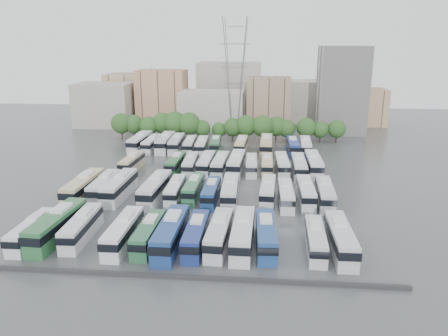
# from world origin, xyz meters

# --- Properties ---
(ground) EXTENTS (220.00, 220.00, 0.00)m
(ground) POSITION_xyz_m (0.00, 0.00, 0.00)
(ground) COLOR #424447
(ground) RESTS_ON ground
(parapet) EXTENTS (56.00, 0.50, 0.50)m
(parapet) POSITION_xyz_m (0.00, -33.00, 0.25)
(parapet) COLOR #2D2D30
(parapet) RESTS_ON ground
(tree_line) EXTENTS (66.54, 7.73, 8.24)m
(tree_line) POSITION_xyz_m (-2.56, 42.07, 4.37)
(tree_line) COLOR black
(tree_line) RESTS_ON ground
(city_buildings) EXTENTS (102.00, 35.00, 20.00)m
(city_buildings) POSITION_xyz_m (-7.46, 71.86, 7.87)
(city_buildings) COLOR #9E998E
(city_buildings) RESTS_ON ground
(apartment_tower) EXTENTS (14.00, 14.00, 26.00)m
(apartment_tower) POSITION_xyz_m (34.00, 58.00, 13.00)
(apartment_tower) COLOR silver
(apartment_tower) RESTS_ON ground
(electricity_pylon) EXTENTS (9.00, 6.91, 33.83)m
(electricity_pylon) POSITION_xyz_m (2.00, 50.00, 18.66)
(electricity_pylon) COLOR slate
(electricity_pylon) RESTS_ON ground
(bus_r0_s0) EXTENTS (2.48, 11.12, 3.49)m
(bus_r0_s0) POSITION_xyz_m (-21.40, -25.02, 1.71)
(bus_r0_s0) COLOR silver
(bus_r0_s0) RESTS_ON ground
(bus_r0_s1) EXTENTS (3.67, 13.82, 4.30)m
(bus_r0_s1) POSITION_xyz_m (-18.37, -23.70, 2.11)
(bus_r0_s1) COLOR #2D6A3B
(bus_r0_s1) RESTS_ON ground
(bus_r0_s2) EXTENTS (3.05, 11.92, 3.71)m
(bus_r0_s2) POSITION_xyz_m (-14.91, -23.32, 1.82)
(bus_r0_s2) COLOR silver
(bus_r0_s2) RESTS_ON ground
(bus_r0_s4) EXTENTS (2.67, 12.20, 3.83)m
(bus_r0_s4) POSITION_xyz_m (-8.40, -24.54, 1.88)
(bus_r0_s4) COLOR white
(bus_r0_s4) RESTS_ON ground
(bus_r0_s5) EXTENTS (2.59, 11.27, 3.53)m
(bus_r0_s5) POSITION_xyz_m (-4.81, -24.41, 1.73)
(bus_r0_s5) COLOR #2B6440
(bus_r0_s5) RESTS_ON ground
(bus_r0_s6) EXTENTS (3.00, 13.36, 4.19)m
(bus_r0_s6) POSITION_xyz_m (-1.63, -24.66, 2.06)
(bus_r0_s6) COLOR navy
(bus_r0_s6) RESTS_ON ground
(bus_r0_s7) EXTENTS (2.62, 11.67, 3.66)m
(bus_r0_s7) POSITION_xyz_m (1.78, -24.36, 1.79)
(bus_r0_s7) COLOR navy
(bus_r0_s7) RESTS_ON ground
(bus_r0_s8) EXTENTS (3.15, 12.19, 3.79)m
(bus_r0_s8) POSITION_xyz_m (4.92, -23.75, 1.86)
(bus_r0_s8) COLOR silver
(bus_r0_s8) RESTS_ON ground
(bus_r0_s9) EXTENTS (3.02, 12.94, 4.05)m
(bus_r0_s9) POSITION_xyz_m (8.19, -23.84, 1.99)
(bus_r0_s9) COLOR silver
(bus_r0_s9) RESTS_ON ground
(bus_r0_s10) EXTENTS (3.13, 12.21, 3.80)m
(bus_r0_s10) POSITION_xyz_m (11.37, -23.59, 1.87)
(bus_r0_s10) COLOR navy
(bus_r0_s10) RESTS_ON ground
(bus_r0_s12) EXTENTS (2.69, 11.05, 3.45)m
(bus_r0_s12) POSITION_xyz_m (18.04, -24.12, 1.69)
(bus_r0_s12) COLOR silver
(bus_r0_s12) RESTS_ON ground
(bus_r0_s13) EXTENTS (2.95, 12.70, 3.97)m
(bus_r0_s13) POSITION_xyz_m (21.32, -24.00, 1.95)
(bus_r0_s13) COLOR silver
(bus_r0_s13) RESTS_ON ground
(bus_r1_s0) EXTENTS (3.12, 13.62, 4.26)m
(bus_r1_s0) POSITION_xyz_m (-21.39, -6.95, 2.09)
(bus_r1_s0) COLOR #CAB88B
(bus_r1_s0) RESTS_ON ground
(bus_r1_s1) EXTENTS (2.87, 12.28, 3.84)m
(bus_r1_s1) POSITION_xyz_m (-18.10, -5.55, 1.88)
(bus_r1_s1) COLOR silver
(bus_r1_s1) RESTS_ON ground
(bus_r1_s2) EXTENTS (3.19, 13.21, 4.13)m
(bus_r1_s2) POSITION_xyz_m (-15.02, -6.00, 2.03)
(bus_r1_s2) COLOR silver
(bus_r1_s2) RESTS_ON ground
(bus_r1_s4) EXTENTS (3.42, 13.45, 4.19)m
(bus_r1_s4) POSITION_xyz_m (-8.35, -6.52, 2.06)
(bus_r1_s4) COLOR silver
(bus_r1_s4) RESTS_ON ground
(bus_r1_s5) EXTENTS (2.59, 10.86, 3.39)m
(bus_r1_s5) POSITION_xyz_m (-4.90, -5.74, 1.67)
(bus_r1_s5) COLOR white
(bus_r1_s5) RESTS_ON ground
(bus_r1_s6) EXTENTS (2.68, 11.15, 3.48)m
(bus_r1_s6) POSITION_xyz_m (-1.73, -4.69, 1.71)
(bus_r1_s6) COLOR #307248
(bus_r1_s6) RESTS_ON ground
(bus_r1_s7) EXTENTS (2.53, 10.98, 3.44)m
(bus_r1_s7) POSITION_xyz_m (1.71, -6.56, 1.69)
(bus_r1_s7) COLOR navy
(bus_r1_s7) RESTS_ON ground
(bus_r1_s8) EXTENTS (3.02, 12.42, 3.88)m
(bus_r1_s8) POSITION_xyz_m (5.06, -6.23, 1.90)
(bus_r1_s8) COLOR silver
(bus_r1_s8) RESTS_ON ground
(bus_r1_s10) EXTENTS (3.07, 11.53, 3.58)m
(bus_r1_s10) POSITION_xyz_m (11.70, -4.93, 1.76)
(bus_r1_s10) COLOR silver
(bus_r1_s10) RESTS_ON ground
(bus_r1_s11) EXTENTS (2.61, 11.20, 3.50)m
(bus_r1_s11) POSITION_xyz_m (14.81, -6.77, 1.72)
(bus_r1_s11) COLOR silver
(bus_r1_s11) RESTS_ON ground
(bus_r1_s12) EXTENTS (2.78, 11.85, 3.70)m
(bus_r1_s12) POSITION_xyz_m (18.35, -5.19, 1.82)
(bus_r1_s12) COLOR silver
(bus_r1_s12) RESTS_ON ground
(bus_r1_s13) EXTENTS (3.02, 12.19, 3.80)m
(bus_r1_s13) POSITION_xyz_m (21.61, -5.87, 1.87)
(bus_r1_s13) COLOR silver
(bus_r1_s13) RESTS_ON ground
(bus_r2_s1) EXTENTS (3.00, 11.29, 3.51)m
(bus_r2_s1) POSITION_xyz_m (-17.94, 11.30, 1.72)
(bus_r2_s1) COLOR #C7B388
(bus_r2_s1) RESTS_ON ground
(bus_r2_s4) EXTENTS (2.75, 11.41, 3.56)m
(bus_r2_s4) POSITION_xyz_m (-8.23, 11.42, 1.75)
(bus_r2_s4) COLOR #2B6538
(bus_r2_s4) RESTS_ON ground
(bus_r2_s5) EXTENTS (2.85, 11.39, 3.55)m
(bus_r2_s5) POSITION_xyz_m (-4.92, 11.11, 1.74)
(bus_r2_s5) COLOR silver
(bus_r2_s5) RESTS_ON ground
(bus_r2_s6) EXTENTS (2.85, 11.88, 3.71)m
(bus_r2_s6) POSITION_xyz_m (-1.58, 11.77, 1.82)
(bus_r2_s6) COLOR silver
(bus_r2_s6) RESTS_ON ground
(bus_r2_s7) EXTENTS (3.16, 12.21, 3.80)m
(bus_r2_s7) POSITION_xyz_m (1.56, 11.08, 1.86)
(bus_r2_s7) COLOR silver
(bus_r2_s7) RESTS_ON ground
(bus_r2_s8) EXTENTS (3.38, 13.03, 4.06)m
(bus_r2_s8) POSITION_xyz_m (4.97, 11.89, 1.99)
(bus_r2_s8) COLOR silver
(bus_r2_s8) RESTS_ON ground
(bus_r2_s9) EXTENTS (2.66, 10.91, 3.41)m
(bus_r2_s9) POSITION_xyz_m (8.26, 11.90, 1.67)
(bus_r2_s9) COLOR silver
(bus_r2_s9) RESTS_ON ground
(bus_r2_s10) EXTENTS (2.43, 10.99, 3.44)m
(bus_r2_s10) POSITION_xyz_m (11.60, 12.46, 1.69)
(bus_r2_s10) COLOR #C9B68A
(bus_r2_s10) RESTS_ON ground
(bus_r2_s11) EXTENTS (3.05, 11.92, 3.71)m
(bus_r2_s11) POSITION_xyz_m (14.82, 12.42, 1.82)
(bus_r2_s11) COLOR silver
(bus_r2_s11) RESTS_ON ground
(bus_r2_s12) EXTENTS (2.75, 12.36, 3.87)m
(bus_r2_s12) POSITION_xyz_m (18.31, 11.05, 1.90)
(bus_r2_s12) COLOR silver
(bus_r2_s12) RESTS_ON ground
(bus_r2_s13) EXTENTS (3.00, 13.28, 4.16)m
(bus_r2_s13) POSITION_xyz_m (21.55, 12.56, 2.04)
(bus_r2_s13) COLOR silver
(bus_r2_s13) RESTS_ON ground
(bus_r3_s0) EXTENTS (3.58, 13.46, 4.18)m
(bus_r3_s0) POSITION_xyz_m (-21.48, 30.26, 2.05)
(bus_r3_s0) COLOR silver
(bus_r3_s0) RESTS_ON ground
(bus_r3_s1) EXTENTS (3.00, 11.76, 3.66)m
(bus_r3_s1) POSITION_xyz_m (-18.09, 29.30, 1.80)
(bus_r3_s1) COLOR silver
(bus_r3_s1) RESTS_ON ground
(bus_r3_s2) EXTENTS (3.13, 13.48, 4.22)m
(bus_r3_s2) POSITION_xyz_m (-14.76, 30.15, 2.07)
(bus_r3_s2) COLOR silver
(bus_r3_s2) RESTS_ON ground
(bus_r3_s3) EXTENTS (3.14, 12.64, 3.94)m
(bus_r3_s3) POSITION_xyz_m (-11.67, 29.64, 1.94)
(bus_r3_s3) COLOR silver
(bus_r3_s3) RESTS_ON ground
(bus_r3_s4) EXTENTS (2.98, 11.31, 3.52)m
(bus_r3_s4) POSITION_xyz_m (-8.17, 29.30, 1.73)
(bus_r3_s4) COLOR silver
(bus_r3_s4) RESTS_ON ground
(bus_r3_s5) EXTENTS (2.93, 11.60, 3.61)m
(bus_r3_s5) POSITION_xyz_m (-4.94, 28.63, 1.77)
(bus_r3_s5) COLOR silver
(bus_r3_s5) RESTS_ON ground
(bus_r3_s6) EXTENTS (2.90, 11.14, 3.46)m
(bus_r3_s6) POSITION_xyz_m (-1.64, 30.43, 1.70)
(bus_r3_s6) COLOR #2A633B
(bus_r3_s6) RESTS_ON ground
(bus_r3_s8) EXTENTS (3.07, 11.81, 3.67)m
(bus_r3_s8) POSITION_xyz_m (5.07, 29.89, 1.80)
(bus_r3_s8) COLOR beige
(bus_r3_s8) RESTS_ON ground
(bus_r3_s10) EXTENTS (3.27, 13.71, 4.28)m
(bus_r3_s10) POSITION_xyz_m (11.45, 29.09, 2.10)
(bus_r3_s10) COLOR tan
(bus_r3_s10) RESTS_ON ground
(bus_r3_s12) EXTENTS (2.96, 12.15, 3.79)m
(bus_r3_s12) POSITION_xyz_m (18.15, 29.45, 1.86)
(bus_r3_s12) COLOR navy
(bus_r3_s12) RESTS_ON ground
(bus_r3_s13) EXTENTS (3.21, 12.29, 3.82)m
(bus_r3_s13) POSITION_xyz_m (21.31, 29.84, 1.88)
(bus_r3_s13) COLOR silver
(bus_r3_s13) RESTS_ON ground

